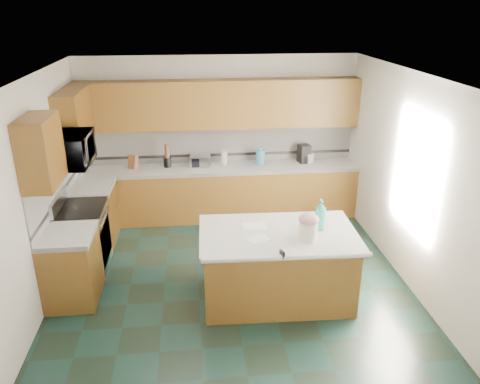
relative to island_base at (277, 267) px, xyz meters
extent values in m
plane|color=black|center=(-0.52, 0.48, -0.43)|extent=(4.60, 4.60, 0.00)
plane|color=white|center=(-0.52, 0.48, 2.27)|extent=(4.60, 4.60, 0.00)
cube|color=white|center=(-0.52, 2.80, 0.92)|extent=(4.60, 0.04, 2.70)
cube|color=white|center=(-0.52, -1.84, 0.92)|extent=(4.60, 0.04, 2.70)
cube|color=white|center=(-2.84, 0.48, 0.92)|extent=(0.04, 4.60, 2.70)
cube|color=white|center=(1.80, 0.48, 0.92)|extent=(0.04, 4.60, 2.70)
cube|color=#392209|center=(-0.52, 2.48, 0.00)|extent=(4.60, 0.60, 0.86)
cube|color=white|center=(-0.52, 2.48, 0.46)|extent=(4.60, 0.64, 0.06)
cube|color=#392209|center=(-0.52, 2.61, 1.51)|extent=(4.60, 0.33, 0.78)
cube|color=silver|center=(-0.52, 2.77, 0.81)|extent=(4.60, 0.02, 0.63)
cube|color=black|center=(-0.52, 2.76, 0.61)|extent=(4.60, 0.01, 0.05)
cube|color=#392209|center=(-2.52, 1.77, 0.00)|extent=(0.60, 0.82, 0.86)
cube|color=white|center=(-2.52, 1.77, 0.46)|extent=(0.64, 0.82, 0.06)
cube|color=#392209|center=(-2.52, 0.24, 0.00)|extent=(0.60, 0.72, 0.86)
cube|color=white|center=(-2.52, 0.24, 0.46)|extent=(0.64, 0.72, 0.06)
cube|color=silver|center=(-2.81, 1.03, 0.81)|extent=(0.02, 2.30, 0.63)
cube|color=black|center=(-2.80, 1.03, 0.61)|extent=(0.01, 2.30, 0.05)
cube|color=#392209|center=(-2.66, 1.90, 1.51)|extent=(0.33, 1.09, 0.78)
cube|color=#392209|center=(-2.66, 0.24, 1.51)|extent=(0.33, 0.72, 0.78)
cube|color=#B7B7BC|center=(-2.52, 0.98, 0.01)|extent=(0.60, 0.76, 0.88)
cube|color=black|center=(-2.23, 0.98, -0.03)|extent=(0.02, 0.68, 0.55)
cube|color=black|center=(-2.52, 0.98, 0.47)|extent=(0.62, 0.78, 0.04)
cylinder|color=#B7B7BC|center=(-2.20, 0.98, 0.35)|extent=(0.02, 0.66, 0.02)
cube|color=#B7B7BC|center=(-2.78, 0.98, 0.59)|extent=(0.06, 0.76, 0.18)
imported|color=#B7B7BC|center=(-2.52, 0.98, 1.30)|extent=(0.50, 0.73, 0.41)
cube|color=#392209|center=(0.00, 0.00, 0.00)|extent=(1.82, 1.08, 0.86)
cube|color=white|center=(0.00, 0.00, 0.46)|extent=(1.92, 1.18, 0.06)
cylinder|color=white|center=(0.00, -0.56, 0.46)|extent=(1.88, 0.12, 0.06)
cylinder|color=white|center=(0.30, -0.22, 0.60)|extent=(0.22, 0.22, 0.23)
ellipsoid|color=#CD8A8A|center=(0.30, -0.22, 0.75)|extent=(0.24, 0.24, 0.15)
cylinder|color=tan|center=(0.30, -0.22, 0.80)|extent=(0.08, 0.03, 0.03)
sphere|color=tan|center=(0.26, -0.22, 0.80)|extent=(0.04, 0.04, 0.04)
sphere|color=tan|center=(0.34, -0.22, 0.80)|extent=(0.04, 0.04, 0.04)
imported|color=teal|center=(0.52, 0.04, 0.68)|extent=(0.16, 0.16, 0.38)
cube|color=white|center=(-0.26, -0.14, 0.49)|extent=(0.29, 0.26, 0.00)
cube|color=white|center=(-0.26, 0.20, 0.49)|extent=(0.31, 0.24, 0.00)
cube|color=black|center=(-0.06, -0.54, 0.50)|extent=(0.05, 0.09, 0.08)
cylinder|color=black|center=(-0.06, -0.59, 0.48)|extent=(0.01, 0.06, 0.01)
cube|color=#472814|center=(-1.96, 2.53, 0.60)|extent=(0.18, 0.20, 0.25)
cylinder|color=black|center=(-1.40, 2.56, 0.57)|extent=(0.13, 0.13, 0.16)
cylinder|color=#472814|center=(-1.40, 2.56, 0.77)|extent=(0.07, 0.07, 0.23)
cube|color=#B7B7BC|center=(-0.86, 2.53, 0.58)|extent=(0.36, 0.27, 0.19)
cube|color=black|center=(-0.86, 2.43, 0.58)|extent=(0.29, 0.01, 0.15)
cylinder|color=white|center=(-0.45, 2.58, 0.61)|extent=(0.10, 0.10, 0.24)
cylinder|color=#B7B7BC|center=(-0.45, 2.58, 0.50)|extent=(0.16, 0.16, 0.01)
cylinder|color=#4C94CA|center=(0.16, 2.54, 0.62)|extent=(0.15, 0.15, 0.25)
cylinder|color=#4C94CA|center=(0.16, 2.54, 0.76)|extent=(0.07, 0.07, 0.04)
cube|color=black|center=(0.91, 2.56, 0.64)|extent=(0.22, 0.23, 0.30)
cylinder|color=black|center=(0.91, 2.51, 0.55)|extent=(0.13, 0.13, 0.13)
imported|color=white|center=(1.00, 2.53, 0.62)|extent=(0.15, 0.15, 0.25)
cylinder|color=red|center=(1.00, 2.53, 0.76)|extent=(0.02, 0.02, 0.03)
cube|color=white|center=(1.77, 0.28, 1.07)|extent=(0.02, 1.40, 1.10)
camera|label=1|loc=(-0.98, -4.92, 3.05)|focal=35.00mm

